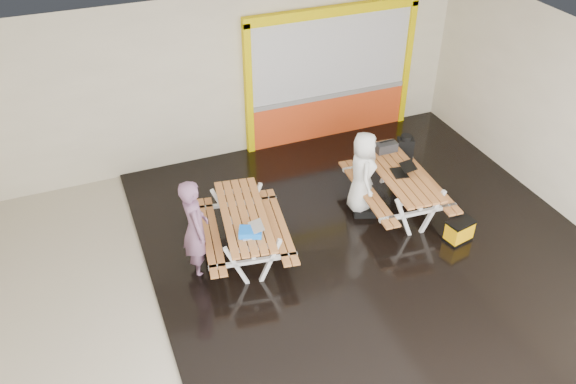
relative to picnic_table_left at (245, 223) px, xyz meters
name	(u,v)px	position (x,y,z in m)	size (l,w,h in m)	color
room	(310,184)	(0.83, -0.80, 1.11)	(10.02, 8.02, 3.52)	beige
deck	(374,250)	(2.08, -0.80, -0.61)	(7.50, 7.98, 0.05)	black
kiosk	(331,78)	(3.03, 3.13, 0.80)	(3.88, 0.16, 3.00)	#E94B1C
picnic_table_left	(245,223)	(0.00, 0.00, 0.00)	(1.71, 2.28, 0.84)	#B36B31
picnic_table_right	(398,180)	(3.04, 0.14, 0.03)	(1.63, 2.29, 0.88)	#B36B31
person_left	(195,228)	(-0.85, -0.12, 0.24)	(0.66, 0.43, 1.80)	#7B5372
person_right	(362,172)	(2.36, 0.30, 0.27)	(0.77, 0.50, 1.58)	white
laptop_left	(251,231)	(-0.05, -0.51, 0.25)	(0.39, 0.36, 0.15)	silver
laptop_right	(402,170)	(3.05, 0.06, 0.29)	(0.45, 0.42, 0.17)	black
blue_pouch	(250,232)	(-0.07, -0.54, 0.25)	(0.36, 0.25, 0.10)	blue
toolbox	(386,147)	(3.14, 0.83, 0.33)	(0.41, 0.21, 0.24)	black
backpack	(405,147)	(3.64, 0.93, 0.15)	(0.37, 0.31, 0.53)	black
dark_case	(364,211)	(2.39, 0.16, -0.51)	(0.40, 0.30, 0.15)	black
fluke_bag	(459,231)	(3.57, -1.13, -0.39)	(0.53, 0.40, 0.41)	black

